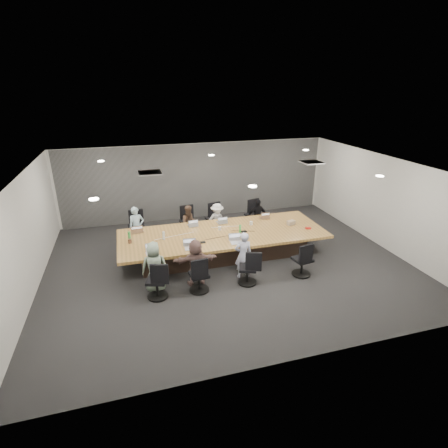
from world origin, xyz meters
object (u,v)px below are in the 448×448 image
object	(u,v)px
person_0	(137,227)
bottle_clear	(164,236)
snack_packet	(308,228)
conference_table	(223,243)
chair_6	(248,270)
chair_7	(302,262)
person_3	(257,216)
laptop_2	(222,222)
bottle_green_left	(129,236)
chair_1	(188,224)
person_5	(196,262)
person_4	(155,267)
laptop_0	(138,231)
mug_brown	(130,241)
person_6	(243,255)
laptop_5	(191,248)
laptop_6	(237,243)
person_2	(217,221)
canvas_bag	(291,223)
chair_3	(253,217)
chair_5	(199,277)
laptop_1	(193,225)
laptop_4	(152,253)
chair_2	(214,221)
person_1	(190,223)
chair_4	(157,283)
stapler	(232,237)
laptop_3	(263,218)
bottle_green_right	(240,229)
chair_0	(137,229)

from	to	relation	value
person_0	bottle_clear	distance (m)	1.54
snack_packet	conference_table	bearing A→B (deg)	170.55
bottle_clear	chair_6	bearing A→B (deg)	-41.75
chair_7	person_3	distance (m)	3.06
laptop_2	bottle_green_left	world-z (taller)	bottle_green_left
chair_1	person_5	bearing A→B (deg)	78.39
person_4	snack_packet	bearing A→B (deg)	-163.78
chair_7	person_5	size ratio (longest dim) A/B	0.63
chair_1	laptop_2	distance (m)	1.33
laptop_0	bottle_clear	bearing A→B (deg)	124.08
conference_table	mug_brown	bearing A→B (deg)	179.82
bottle_clear	person_6	bearing A→B (deg)	-35.27
conference_table	laptop_5	distance (m)	1.40
conference_table	person_4	size ratio (longest dim) A/B	4.64
laptop_6	mug_brown	size ratio (longest dim) A/B	2.85
person_2	bottle_green_left	world-z (taller)	person_2
chair_1	bottle_clear	bearing A→B (deg)	55.17
canvas_bag	chair_3	bearing A→B (deg)	109.38
chair_5	canvas_bag	distance (m)	3.73
laptop_1	laptop_4	bearing A→B (deg)	44.56
chair_2	person_1	world-z (taller)	person_1
chair_4	stapler	xyz separation A→B (m)	(2.26, 1.25, 0.38)
laptop_5	stapler	distance (m)	1.28
person_5	chair_3	bearing A→B (deg)	-129.85
bottle_green_left	bottle_clear	bearing A→B (deg)	-11.24
laptop_5	laptop_6	size ratio (longest dim) A/B	1.03
laptop_6	bottle_clear	size ratio (longest dim) A/B	1.43
canvas_bag	laptop_1	bearing A→B (deg)	164.95
chair_1	person_1	distance (m)	0.39
chair_7	laptop_3	xyz separation A→B (m)	(-0.11, 2.50, 0.36)
person_6	laptop_6	world-z (taller)	person_6
conference_table	chair_3	distance (m)	2.33
person_5	mug_brown	bearing A→B (deg)	-39.61
laptop_0	bottle_green_right	bearing A→B (deg)	156.34
laptop_2	bottle_green_right	world-z (taller)	bottle_green_right
person_0	mug_brown	bearing A→B (deg)	-108.38
person_0	person_2	world-z (taller)	person_0
chair_0	person_4	bearing A→B (deg)	90.14
laptop_6	laptop_5	bearing A→B (deg)	-175.83
chair_2	snack_packet	size ratio (longest dim) A/B	5.38
conference_table	laptop_4	bearing A→B (deg)	-159.38
person_1	person_3	world-z (taller)	person_3
chair_3	laptop_5	size ratio (longest dim) A/B	2.48
person_4	bottle_green_left	world-z (taller)	person_4
chair_4	chair_5	size ratio (longest dim) A/B	1.03
chair_0	laptop_2	distance (m)	2.76
laptop_3	laptop_6	distance (m)	2.15
laptop_4	laptop_6	size ratio (longest dim) A/B	0.94
conference_table	laptop_2	world-z (taller)	laptop_2
laptop_3	mug_brown	size ratio (longest dim) A/B	2.42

